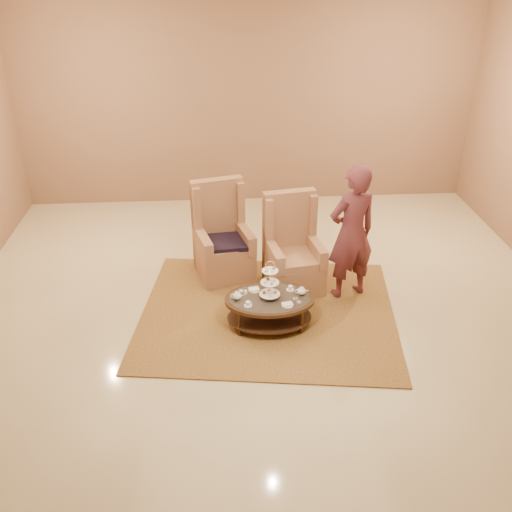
{
  "coord_description": "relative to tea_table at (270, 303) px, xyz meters",
  "views": [
    {
      "loc": [
        -0.56,
        -5.95,
        4.19
      ],
      "look_at": [
        -0.13,
        0.2,
        0.83
      ],
      "focal_mm": 40.0,
      "sensor_mm": 36.0,
      "label": 1
    }
  ],
  "objects": [
    {
      "name": "ground",
      "position": [
        -0.02,
        0.11,
        -0.34
      ],
      "size": [
        8.0,
        8.0,
        0.0
      ],
      "primitive_type": "plane",
      "color": "beige",
      "rests_on": "ground"
    },
    {
      "name": "rug",
      "position": [
        0.01,
        0.27,
        -0.33
      ],
      "size": [
        3.57,
        3.11,
        0.02
      ],
      "rotation": [
        0.0,
        0.0,
        -0.14
      ],
      "color": "olive",
      "rests_on": "ground"
    },
    {
      "name": "tea_table",
      "position": [
        0.0,
        0.0,
        0.0
      ],
      "size": [
        1.11,
        0.77,
        0.92
      ],
      "rotation": [
        0.0,
        0.0,
        -0.01
      ],
      "color": "black",
      "rests_on": "ground"
    },
    {
      "name": "ceiling",
      "position": [
        -0.02,
        0.11,
        -0.34
      ],
      "size": [
        8.0,
        8.0,
        0.02
      ],
      "primitive_type": "cube",
      "color": "white",
      "rests_on": "ground"
    },
    {
      "name": "armchair_right",
      "position": [
        0.4,
        0.97,
        0.11
      ],
      "size": [
        0.83,
        0.85,
        1.33
      ],
      "rotation": [
        0.0,
        0.0,
        0.17
      ],
      "color": "#A26F4C",
      "rests_on": "ground"
    },
    {
      "name": "person",
      "position": [
        1.12,
        0.66,
        0.59
      ],
      "size": [
        0.78,
        0.64,
        1.85
      ],
      "rotation": [
        0.0,
        0.0,
        3.47
      ],
      "color": "#59262C",
      "rests_on": "ground"
    },
    {
      "name": "armchair_left",
      "position": [
        -0.55,
        1.38,
        0.13
      ],
      "size": [
        0.9,
        0.92,
        1.36
      ],
      "rotation": [
        0.0,
        0.0,
        0.25
      ],
      "color": "#A26F4C",
      "rests_on": "ground"
    },
    {
      "name": "wall_back",
      "position": [
        -0.02,
        4.11,
        1.41
      ],
      "size": [
        8.0,
        0.04,
        3.5
      ],
      "primitive_type": "cube",
      "color": "#8E684D",
      "rests_on": "ground"
    }
  ]
}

